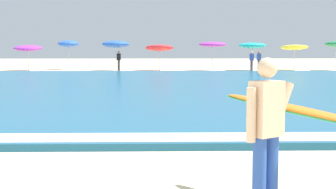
{
  "coord_description": "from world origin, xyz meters",
  "views": [
    {
      "loc": [
        1.39,
        -4.03,
        1.83
      ],
      "look_at": [
        1.59,
        3.75,
        1.1
      ],
      "focal_mm": 53.13,
      "sensor_mm": 36.0,
      "label": 1
    }
  ],
  "objects": [
    {
      "name": "sea",
      "position": [
        0.0,
        18.65,
        0.07
      ],
      "size": [
        120.0,
        28.0,
        0.14
      ],
      "primitive_type": "cube",
      "color": "#1E6084",
      "rests_on": "ground"
    },
    {
      "name": "surf_foam",
      "position": [
        0.0,
        5.25,
        0.15
      ],
      "size": [
        120.0,
        0.94,
        0.01
      ],
      "primitive_type": "cube",
      "color": "white",
      "rests_on": "sea"
    },
    {
      "name": "surfer_with_board",
      "position": [
        2.77,
        1.37,
        1.02
      ],
      "size": [
        1.57,
        2.16,
        1.73
      ],
      "color": "#284CA3",
      "rests_on": "ground"
    },
    {
      "name": "beach_umbrella_0",
      "position": [
        -8.81,
        36.06,
        1.8
      ],
      "size": [
        2.25,
        2.28,
        2.12
      ],
      "color": "beige",
      "rests_on": "ground"
    },
    {
      "name": "beach_umbrella_1",
      "position": [
        -5.94,
        38.06,
        2.16
      ],
      "size": [
        1.75,
        1.76,
        2.45
      ],
      "color": "beige",
      "rests_on": "ground"
    },
    {
      "name": "beach_umbrella_2",
      "position": [
        -1.78,
        35.7,
        2.11
      ],
      "size": [
        2.2,
        2.21,
        2.41
      ],
      "color": "beige",
      "rests_on": "ground"
    },
    {
      "name": "beach_umbrella_3",
      "position": [
        1.7,
        35.93,
        1.82
      ],
      "size": [
        2.26,
        2.3,
        2.17
      ],
      "color": "beige",
      "rests_on": "ground"
    },
    {
      "name": "beach_umbrella_4",
      "position": [
        5.95,
        35.62,
        2.1
      ],
      "size": [
        2.21,
        2.22,
        2.34
      ],
      "color": "beige",
      "rests_on": "ground"
    },
    {
      "name": "beach_umbrella_5",
      "position": [
        9.25,
        36.27,
        2.02
      ],
      "size": [
        2.26,
        2.26,
        2.26
      ],
      "color": "beige",
      "rests_on": "ground"
    },
    {
      "name": "beach_umbrella_6",
      "position": [
        12.81,
        36.69,
        1.86
      ],
      "size": [
        2.28,
        2.31,
        2.16
      ],
      "color": "beige",
      "rests_on": "ground"
    },
    {
      "name": "beach_umbrella_7",
      "position": [
        15.97,
        35.99,
        2.14
      ],
      "size": [
        1.72,
        1.74,
        2.43
      ],
      "color": "beige",
      "rests_on": "ground"
    },
    {
      "name": "beachgoer_near_row_left",
      "position": [
        8.91,
        34.71,
        0.84
      ],
      "size": [
        0.32,
        0.2,
        1.58
      ],
      "color": "#383842",
      "rests_on": "ground"
    },
    {
      "name": "beachgoer_near_row_mid",
      "position": [
        -1.56,
        35.9,
        0.84
      ],
      "size": [
        0.32,
        0.2,
        1.58
      ],
      "color": "#383842",
      "rests_on": "ground"
    },
    {
      "name": "beachgoer_near_row_right",
      "position": [
        9.5,
        34.82,
        0.84
      ],
      "size": [
        0.32,
        0.2,
        1.58
      ],
      "color": "#383842",
      "rests_on": "ground"
    }
  ]
}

